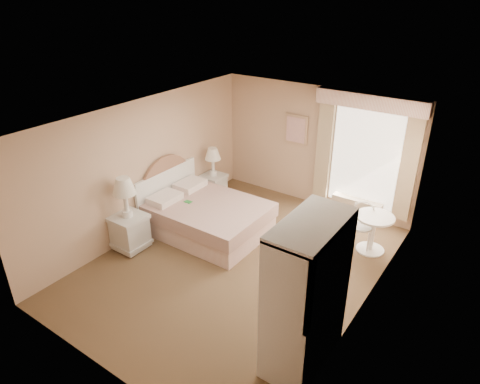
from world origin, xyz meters
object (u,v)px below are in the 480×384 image
Objects in this scene: round_table at (373,228)px; armoire at (306,306)px; nightstand_far at (213,180)px; nightstand_near at (129,223)px; cafe_chair at (362,221)px; bed at (204,215)px.

armoire reaches higher than round_table.
nightstand_far reaches higher than round_table.
round_table is (3.54, -0.03, 0.03)m from nightstand_far.
round_table is at bearing 33.75° from nightstand_near.
nightstand_near is 1.18× the size of nightstand_far.
nightstand_far is 3.31m from cafe_chair.
nightstand_near reaches higher than cafe_chair.
cafe_chair is at bearing 25.20° from bed.
nightstand_near is at bearing -120.85° from bed.
armoire is (2.94, -1.67, 0.48)m from bed.
armoire reaches higher than bed.
bed is 1.06× the size of armoire.
nightstand_near is 2.40m from nightstand_far.
round_table is at bearing 22.41° from bed.
cafe_chair is at bearing 36.17° from nightstand_near.
bed is 1.41m from nightstand_near.
nightstand_far is at bearing 179.47° from round_table.
armoire is (0.34, -2.89, 0.33)m from cafe_chair.
cafe_chair is (3.31, 0.02, 0.05)m from nightstand_far.
nightstand_near is (-0.72, -1.20, 0.17)m from bed.
round_table is 0.83× the size of cafe_chair.
bed is at bearing 59.15° from nightstand_near.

